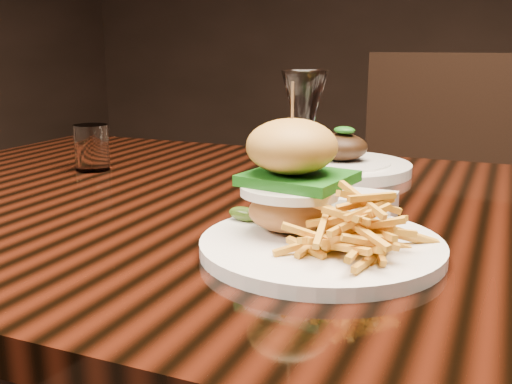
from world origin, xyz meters
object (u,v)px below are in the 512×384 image
at_px(far_dish, 340,163).
at_px(chair_far, 431,206).
at_px(dining_table, 335,265).
at_px(burger_plate, 318,210).
at_px(wine_glass, 304,105).

relative_size(far_dish, chair_far, 0.27).
xyz_separation_m(dining_table, far_dish, (-0.07, 0.25, 0.09)).
relative_size(dining_table, chair_far, 1.68).
xyz_separation_m(dining_table, burger_plate, (0.02, -0.17, 0.12)).
bearing_deg(dining_table, burger_plate, -81.94).
distance_m(dining_table, far_dish, 0.28).
xyz_separation_m(dining_table, chair_far, (0.03, 0.89, -0.13)).
distance_m(burger_plate, far_dish, 0.43).
bearing_deg(dining_table, chair_far, 88.29).
relative_size(dining_table, far_dish, 6.35).
xyz_separation_m(burger_plate, chair_far, (0.00, 1.06, -0.26)).
xyz_separation_m(far_dish, chair_far, (0.09, 0.64, -0.23)).
distance_m(far_dish, chair_far, 0.68).
xyz_separation_m(wine_glass, chair_far, (0.10, 0.82, -0.35)).
bearing_deg(far_dish, burger_plate, -77.88).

